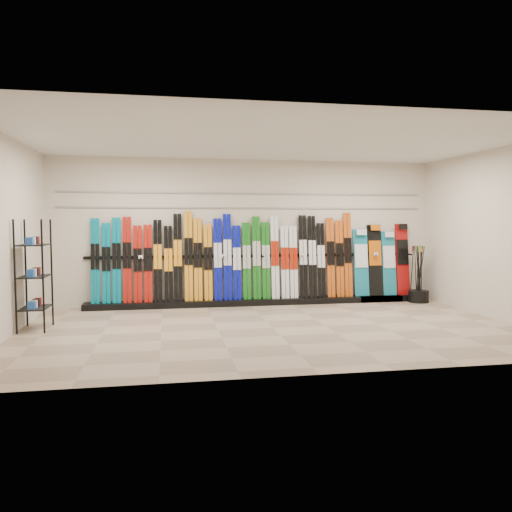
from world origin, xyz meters
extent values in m
plane|color=gray|center=(0.00, 0.00, 0.00)|extent=(8.00, 8.00, 0.00)
plane|color=beige|center=(0.00, 2.50, 1.50)|extent=(8.00, 0.00, 8.00)
plane|color=beige|center=(-4.00, 0.00, 1.50)|extent=(0.00, 5.00, 5.00)
plane|color=beige|center=(4.00, 0.00, 1.50)|extent=(0.00, 5.00, 5.00)
plane|color=silver|center=(0.00, 0.00, 3.00)|extent=(8.00, 8.00, 0.00)
cube|color=black|center=(0.22, 2.28, 0.06)|extent=(8.00, 0.40, 0.12)
cube|color=#01728F|center=(-3.06, 2.33, 0.95)|extent=(0.17, 0.21, 1.66)
cube|color=#01728F|center=(-2.85, 2.32, 0.91)|extent=(0.17, 0.20, 1.57)
cube|color=#01728F|center=(-2.65, 2.33, 0.96)|extent=(0.17, 0.22, 1.68)
cube|color=#AA150D|center=(-2.45, 2.33, 0.97)|extent=(0.17, 0.22, 1.69)
cube|color=#AA150D|center=(-2.25, 2.32, 0.88)|extent=(0.17, 0.20, 1.52)
cube|color=#AA150D|center=(-2.05, 2.32, 0.89)|extent=(0.17, 0.20, 1.54)
cube|color=black|center=(-1.85, 2.33, 0.94)|extent=(0.17, 0.21, 1.63)
cube|color=black|center=(-1.65, 2.32, 0.87)|extent=(0.17, 0.20, 1.51)
cube|color=black|center=(-1.46, 2.33, 1.00)|extent=(0.17, 0.23, 1.76)
cube|color=orange|center=(-1.24, 2.34, 1.02)|extent=(0.17, 0.23, 1.81)
cube|color=orange|center=(-1.05, 2.33, 0.95)|extent=(0.17, 0.22, 1.67)
cube|color=orange|center=(-0.85, 2.32, 0.89)|extent=(0.17, 0.20, 1.54)
cube|color=#0810A3|center=(-0.65, 2.33, 0.95)|extent=(0.17, 0.21, 1.66)
cube|color=#0810A3|center=(-0.45, 2.33, 1.00)|extent=(0.17, 0.23, 1.76)
cube|color=#0810A3|center=(-0.26, 2.32, 0.88)|extent=(0.17, 0.20, 1.52)
cube|color=#166C18|center=(-0.05, 2.32, 0.91)|extent=(0.17, 0.20, 1.58)
cube|color=#166C18|center=(0.16, 2.33, 0.97)|extent=(0.17, 0.22, 1.71)
cube|color=#166C18|center=(0.35, 2.32, 0.91)|extent=(0.17, 0.20, 1.59)
cube|color=white|center=(0.54, 2.33, 0.97)|extent=(0.17, 0.22, 1.70)
cube|color=white|center=(0.76, 2.32, 0.87)|extent=(0.17, 0.20, 1.51)
cube|color=white|center=(0.94, 2.32, 0.87)|extent=(0.17, 0.19, 1.50)
cube|color=black|center=(1.15, 2.33, 0.99)|extent=(0.17, 0.22, 1.73)
cube|color=black|center=(1.35, 2.33, 0.98)|extent=(0.17, 0.22, 1.72)
cube|color=black|center=(1.54, 2.32, 0.90)|extent=(0.17, 0.20, 1.57)
cube|color=#BF4D12|center=(1.76, 2.33, 0.96)|extent=(0.17, 0.22, 1.68)
cube|color=#BF4D12|center=(1.96, 2.33, 0.93)|extent=(0.17, 0.21, 1.63)
cube|color=#BF4D12|center=(2.14, 2.34, 1.01)|extent=(0.17, 0.23, 1.79)
cube|color=#14728C|center=(2.45, 2.35, 0.83)|extent=(0.32, 0.22, 1.43)
cube|color=black|center=(2.77, 2.36, 0.88)|extent=(0.31, 0.24, 1.53)
cube|color=#14728C|center=(3.09, 2.35, 0.81)|extent=(0.30, 0.22, 1.38)
cube|color=#990C0C|center=(3.41, 2.36, 0.89)|extent=(0.29, 0.24, 1.55)
cube|color=black|center=(-3.75, 0.56, 0.88)|extent=(0.40, 0.60, 1.76)
cylinder|color=black|center=(3.60, 1.97, 0.12)|extent=(0.43, 0.43, 0.25)
cylinder|color=black|center=(3.63, 2.01, 0.61)|extent=(0.05, 0.16, 1.17)
cylinder|color=black|center=(3.57, 1.92, 0.61)|extent=(0.05, 0.11, 1.18)
cylinder|color=black|center=(3.66, 2.08, 0.61)|extent=(0.04, 0.07, 1.18)
cylinder|color=black|center=(3.70, 2.04, 0.61)|extent=(0.06, 0.06, 1.18)
cylinder|color=black|center=(3.48, 2.06, 0.61)|extent=(0.02, 0.13, 1.18)
cylinder|color=black|center=(3.63, 2.00, 0.61)|extent=(0.10, 0.10, 1.18)
cylinder|color=black|center=(3.66, 2.10, 0.61)|extent=(0.13, 0.04, 1.18)
cylinder|color=black|center=(3.59, 2.09, 0.61)|extent=(0.07, 0.07, 1.18)
cylinder|color=black|center=(3.63, 2.09, 0.61)|extent=(0.03, 0.07, 1.18)
cylinder|color=black|center=(3.62, 1.91, 0.61)|extent=(0.04, 0.15, 1.17)
cylinder|color=black|center=(3.58, 1.96, 0.61)|extent=(0.03, 0.15, 1.18)
cylinder|color=black|center=(3.61, 1.92, 0.61)|extent=(0.11, 0.12, 1.17)
cube|color=gray|center=(0.00, 2.48, 2.00)|extent=(7.60, 0.02, 0.03)
cube|color=gray|center=(0.00, 2.48, 2.30)|extent=(7.60, 0.02, 0.03)
camera|label=1|loc=(-1.68, -7.79, 1.72)|focal=35.00mm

